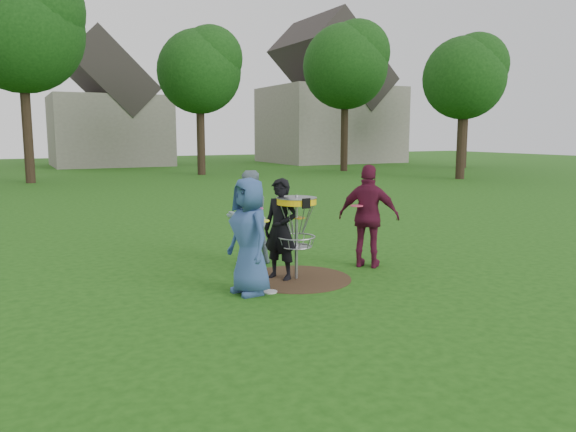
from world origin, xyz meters
name	(u,v)px	position (x,y,z in m)	size (l,w,h in m)	color
ground	(296,279)	(0.00, 0.00, 0.00)	(100.00, 100.00, 0.00)	#19470F
dirt_patch	(296,278)	(0.00, 0.00, 0.00)	(1.80, 1.80, 0.01)	#47331E
player_blue	(249,236)	(-1.01, -0.43, 0.86)	(0.84, 0.55, 1.73)	#304D86
player_black	(281,229)	(-0.22, 0.12, 0.82)	(0.60, 0.39, 1.65)	black
player_grey	(248,217)	(-0.27, 1.35, 0.85)	(0.83, 0.65, 1.71)	gray
player_maroon	(369,216)	(1.53, 0.16, 0.91)	(1.07, 0.44, 1.82)	maroon
disc_on_grass	(270,292)	(-0.72, -0.52, 0.01)	(0.22, 0.22, 0.02)	silver
disc_golf_basket	(296,217)	(0.00, 0.00, 1.02)	(0.66, 0.67, 1.38)	#9EA0A5
held_discs	(294,213)	(0.08, 0.22, 1.06)	(2.22, 1.61, 0.12)	#FFFD1C
tree_row	(102,51)	(0.44, 20.67, 6.21)	(51.20, 17.42, 9.90)	#38281C
house_row	(139,108)	(4.78, 33.07, 4.14)	(44.50, 10.65, 11.62)	gray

